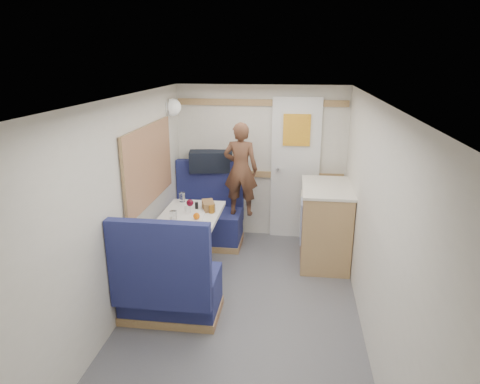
# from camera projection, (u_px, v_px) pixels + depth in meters

# --- Properties ---
(floor) EXTENTS (4.50, 4.50, 0.00)m
(floor) POSITION_uv_depth(u_px,v_px,m) (237.00, 332.00, 3.78)
(floor) COLOR #515156
(floor) RESTS_ON ground
(ceiling) EXTENTS (4.50, 4.50, 0.00)m
(ceiling) POSITION_uv_depth(u_px,v_px,m) (237.00, 103.00, 3.18)
(ceiling) COLOR silver
(ceiling) RESTS_ON wall_back
(wall_back) EXTENTS (2.20, 0.02, 2.00)m
(wall_back) POSITION_uv_depth(u_px,v_px,m) (261.00, 163.00, 5.60)
(wall_back) COLOR silver
(wall_back) RESTS_ON floor
(wall_left) EXTENTS (0.02, 4.50, 2.00)m
(wall_left) POSITION_uv_depth(u_px,v_px,m) (109.00, 221.00, 3.62)
(wall_left) COLOR silver
(wall_left) RESTS_ON floor
(wall_right) EXTENTS (0.02, 4.50, 2.00)m
(wall_right) POSITION_uv_depth(u_px,v_px,m) (376.00, 235.00, 3.34)
(wall_right) COLOR silver
(wall_right) RESTS_ON floor
(oak_trim_low) EXTENTS (2.15, 0.02, 0.08)m
(oak_trim_low) POSITION_uv_depth(u_px,v_px,m) (261.00, 174.00, 5.63)
(oak_trim_low) COLOR #8E5E40
(oak_trim_low) RESTS_ON wall_back
(oak_trim_high) EXTENTS (2.15, 0.02, 0.08)m
(oak_trim_high) POSITION_uv_depth(u_px,v_px,m) (262.00, 103.00, 5.35)
(oak_trim_high) COLOR #8E5E40
(oak_trim_high) RESTS_ON wall_back
(side_window) EXTENTS (0.04, 1.30, 0.72)m
(side_window) POSITION_uv_depth(u_px,v_px,m) (148.00, 164.00, 4.48)
(side_window) COLOR #9DA58C
(side_window) RESTS_ON wall_left
(rear_door) EXTENTS (0.62, 0.12, 1.86)m
(rear_door) POSITION_uv_depth(u_px,v_px,m) (295.00, 167.00, 5.53)
(rear_door) COLOR white
(rear_door) RESTS_ON wall_back
(dinette_table) EXTENTS (0.62, 0.92, 0.72)m
(dinette_table) POSITION_uv_depth(u_px,v_px,m) (191.00, 227.00, 4.64)
(dinette_table) COLOR white
(dinette_table) RESTS_ON floor
(bench_far) EXTENTS (0.90, 0.59, 1.05)m
(bench_far) POSITION_uv_depth(u_px,v_px,m) (207.00, 221.00, 5.53)
(bench_far) COLOR navy
(bench_far) RESTS_ON floor
(bench_near) EXTENTS (0.90, 0.59, 1.05)m
(bench_near) POSITION_uv_depth(u_px,v_px,m) (169.00, 289.00, 3.90)
(bench_near) COLOR navy
(bench_near) RESTS_ON floor
(ledge) EXTENTS (0.90, 0.14, 0.04)m
(ledge) POSITION_uv_depth(u_px,v_px,m) (210.00, 172.00, 5.60)
(ledge) COLOR #8E5E40
(ledge) RESTS_ON bench_far
(dome_light) EXTENTS (0.20, 0.20, 0.20)m
(dome_light) POSITION_uv_depth(u_px,v_px,m) (173.00, 107.00, 5.13)
(dome_light) COLOR white
(dome_light) RESTS_ON wall_left
(galley_counter) EXTENTS (0.57, 0.92, 0.92)m
(galley_counter) POSITION_uv_depth(u_px,v_px,m) (325.00, 223.00, 5.00)
(galley_counter) COLOR #8E5E40
(galley_counter) RESTS_ON floor
(person) EXTENTS (0.43, 0.30, 1.15)m
(person) POSITION_uv_depth(u_px,v_px,m) (241.00, 169.00, 5.18)
(person) COLOR brown
(person) RESTS_ON bench_far
(duffel_bag) EXTENTS (0.59, 0.35, 0.26)m
(duffel_bag) POSITION_uv_depth(u_px,v_px,m) (211.00, 161.00, 5.55)
(duffel_bag) COLOR black
(duffel_bag) RESTS_ON ledge
(tray) EXTENTS (0.31, 0.39, 0.02)m
(tray) POSITION_uv_depth(u_px,v_px,m) (191.00, 216.00, 4.49)
(tray) COLOR white
(tray) RESTS_ON dinette_table
(orange_fruit) EXTENTS (0.07, 0.07, 0.07)m
(orange_fruit) POSITION_uv_depth(u_px,v_px,m) (196.00, 216.00, 4.37)
(orange_fruit) COLOR orange
(orange_fruit) RESTS_ON tray
(cheese_block) EXTENTS (0.11, 0.07, 0.04)m
(cheese_block) POSITION_uv_depth(u_px,v_px,m) (187.00, 223.00, 4.22)
(cheese_block) COLOR #E8DC86
(cheese_block) RESTS_ON tray
(wine_glass) EXTENTS (0.08, 0.08, 0.17)m
(wine_glass) POSITION_uv_depth(u_px,v_px,m) (190.00, 203.00, 4.53)
(wine_glass) COLOR white
(wine_glass) RESTS_ON dinette_table
(tumbler_left) EXTENTS (0.07, 0.07, 0.12)m
(tumbler_left) POSITION_uv_depth(u_px,v_px,m) (173.00, 216.00, 4.34)
(tumbler_left) COLOR white
(tumbler_left) RESTS_ON dinette_table
(tumbler_mid) EXTENTS (0.07, 0.07, 0.11)m
(tumbler_mid) POSITION_uv_depth(u_px,v_px,m) (182.00, 197.00, 4.95)
(tumbler_mid) COLOR white
(tumbler_mid) RESTS_ON dinette_table
(beer_glass) EXTENTS (0.06, 0.06, 0.09)m
(beer_glass) POSITION_uv_depth(u_px,v_px,m) (212.00, 209.00, 4.59)
(beer_glass) COLOR #885313
(beer_glass) RESTS_ON dinette_table
(pepper_grinder) EXTENTS (0.04, 0.04, 0.09)m
(pepper_grinder) POSITION_uv_depth(u_px,v_px,m) (197.00, 206.00, 4.67)
(pepper_grinder) COLOR black
(pepper_grinder) RESTS_ON dinette_table
(salt_grinder) EXTENTS (0.03, 0.03, 0.08)m
(salt_grinder) POSITION_uv_depth(u_px,v_px,m) (186.00, 209.00, 4.60)
(salt_grinder) COLOR silver
(salt_grinder) RESTS_ON dinette_table
(bread_loaf) EXTENTS (0.19, 0.25, 0.09)m
(bread_loaf) POSITION_uv_depth(u_px,v_px,m) (208.00, 205.00, 4.70)
(bread_loaf) COLOR brown
(bread_loaf) RESTS_ON dinette_table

